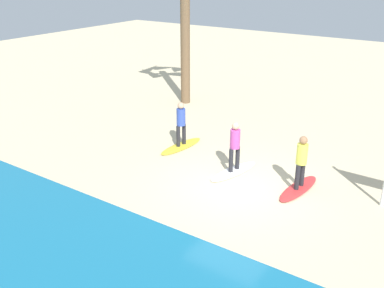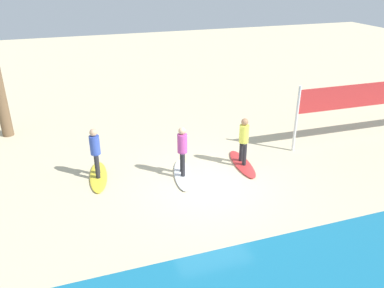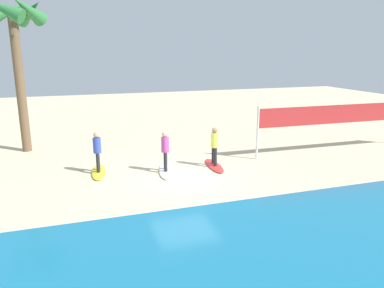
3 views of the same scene
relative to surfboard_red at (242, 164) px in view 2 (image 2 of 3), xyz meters
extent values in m
plane|color=beige|center=(1.62, 0.87, -0.04)|extent=(60.00, 60.00, 0.00)
ellipsoid|color=red|center=(0.00, 0.00, 0.00)|extent=(0.75, 2.14, 0.09)
cylinder|color=#232328|center=(0.01, 0.16, 0.43)|extent=(0.14, 0.14, 0.78)
cylinder|color=#232328|center=(-0.01, -0.16, 0.43)|extent=(0.14, 0.14, 0.78)
cylinder|color=#E0E04C|center=(0.00, 0.00, 1.14)|extent=(0.32, 0.32, 0.62)
sphere|color=#9E704C|center=(0.00, 0.00, 1.56)|extent=(0.24, 0.24, 0.24)
ellipsoid|color=white|center=(2.19, 0.06, 0.00)|extent=(0.98, 2.17, 0.09)
cylinder|color=#232328|center=(2.22, 0.22, 0.43)|extent=(0.14, 0.14, 0.78)
cylinder|color=#232328|center=(2.16, -0.09, 0.43)|extent=(0.14, 0.14, 0.78)
cylinder|color=#B74293|center=(2.19, 0.06, 1.14)|extent=(0.32, 0.32, 0.62)
sphere|color=tan|center=(2.19, 0.06, 1.56)|extent=(0.24, 0.24, 0.24)
ellipsoid|color=yellow|center=(4.84, -0.69, 0.00)|extent=(0.77, 2.15, 0.09)
cylinder|color=#232328|center=(4.86, -0.53, 0.43)|extent=(0.14, 0.14, 0.78)
cylinder|color=#232328|center=(4.83, -0.85, 0.43)|extent=(0.14, 0.14, 0.78)
cylinder|color=#334CAD|center=(4.84, -0.69, 1.14)|extent=(0.32, 0.32, 0.62)
sphere|color=tan|center=(4.84, -0.69, 1.56)|extent=(0.24, 0.24, 0.24)
cylinder|color=silver|center=(-2.29, -0.44, 1.21)|extent=(0.10, 0.10, 2.50)
camera|label=1|loc=(-3.98, 11.53, 6.33)|focal=41.32mm
camera|label=2|loc=(5.44, 10.68, 6.30)|focal=36.10mm
camera|label=3|loc=(5.79, 14.35, 4.90)|focal=34.82mm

